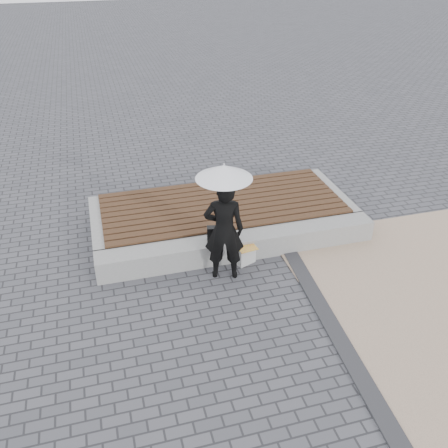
# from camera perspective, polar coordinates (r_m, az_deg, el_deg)

# --- Properties ---
(ground) EXTENTS (80.00, 80.00, 0.00)m
(ground) POSITION_cam_1_polar(r_m,az_deg,el_deg) (7.59, 5.48, -10.20)
(ground) COLOR #4A4A4F
(ground) RESTS_ON ground
(edging_band) EXTENTS (0.61, 5.20, 0.04)m
(edging_band) POSITION_cam_1_polar(r_m,az_deg,el_deg) (7.50, 12.33, -11.32)
(edging_band) COLOR #2F2F32
(edging_band) RESTS_ON ground
(seating_ledge) EXTENTS (5.00, 0.45, 0.40)m
(seating_ledge) POSITION_cam_1_polar(r_m,az_deg,el_deg) (8.66, 1.87, -2.51)
(seating_ledge) COLOR #9B9B96
(seating_ledge) RESTS_ON ground
(timber_platform) EXTENTS (5.00, 2.00, 0.40)m
(timber_platform) POSITION_cam_1_polar(r_m,az_deg,el_deg) (9.64, -0.24, 1.28)
(timber_platform) COLOR #A09F9B
(timber_platform) RESTS_ON ground
(timber_decking) EXTENTS (4.60, 2.00, 0.04)m
(timber_decking) POSITION_cam_1_polar(r_m,az_deg,el_deg) (9.54, -0.24, 2.43)
(timber_decking) COLOR #4F2F1D
(timber_decking) RESTS_ON timber_platform
(woman) EXTENTS (0.73, 0.57, 1.76)m
(woman) POSITION_cam_1_polar(r_m,az_deg,el_deg) (7.79, 0.00, -0.74)
(woman) COLOR black
(woman) RESTS_ON ground
(parasol) EXTENTS (0.87, 0.87, 1.11)m
(parasol) POSITION_cam_1_polar(r_m,az_deg,el_deg) (7.30, -0.00, 6.08)
(parasol) COLOR silver
(parasol) RESTS_ON ground
(handbag) EXTENTS (0.39, 0.20, 0.26)m
(handbag) POSITION_cam_1_polar(r_m,az_deg,el_deg) (8.37, -0.73, -1.11)
(handbag) COLOR black
(handbag) RESTS_ON seating_ledge
(canvas_tote) EXTENTS (0.36, 0.25, 0.35)m
(canvas_tote) POSITION_cam_1_polar(r_m,az_deg,el_deg) (8.47, 2.59, -3.61)
(canvas_tote) COLOR silver
(canvas_tote) RESTS_ON ground
(magazine) EXTENTS (0.35, 0.28, 0.01)m
(magazine) POSITION_cam_1_polar(r_m,az_deg,el_deg) (8.33, 2.72, -2.79)
(magazine) COLOR #D8533A
(magazine) RESTS_ON canvas_tote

